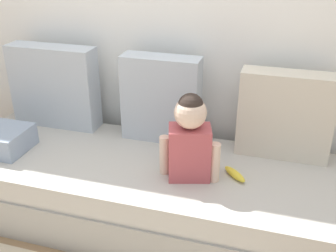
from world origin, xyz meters
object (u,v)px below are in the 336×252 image
at_px(couch, 146,190).
at_px(throw_pillow_center, 161,99).
at_px(throw_pillow_left, 55,86).
at_px(toddler, 190,137).
at_px(banana, 235,174).
at_px(throw_pillow_right, 285,115).

bearing_deg(couch, throw_pillow_center, 90.00).
bearing_deg(throw_pillow_left, throw_pillow_center, 0.00).
bearing_deg(throw_pillow_center, toddler, -54.51).
height_order(throw_pillow_center, banana, throw_pillow_center).
bearing_deg(throw_pillow_left, throw_pillow_right, 0.00).
distance_m(couch, banana, 0.56).
xyz_separation_m(throw_pillow_center, banana, (0.52, -0.33, -0.25)).
xyz_separation_m(throw_pillow_left, banana, (1.27, -0.33, -0.25)).
distance_m(throw_pillow_center, banana, 0.67).
bearing_deg(banana, throw_pillow_center, 147.53).
bearing_deg(throw_pillow_right, throw_pillow_left, 180.00).
xyz_separation_m(couch, throw_pillow_center, (0.00, 0.32, 0.47)).
height_order(couch, banana, banana).
height_order(throw_pillow_center, toddler, throw_pillow_center).
xyz_separation_m(couch, toddler, (0.28, -0.07, 0.44)).
xyz_separation_m(throw_pillow_right, toddler, (-0.46, -0.39, -0.02)).
xyz_separation_m(throw_pillow_left, throw_pillow_right, (1.49, 0.00, -0.02)).
xyz_separation_m(toddler, banana, (0.24, 0.06, -0.22)).
height_order(throw_pillow_left, toddler, throw_pillow_left).
relative_size(throw_pillow_center, toddler, 1.12).
bearing_deg(banana, throw_pillow_left, 165.32).
bearing_deg(toddler, throw_pillow_center, 125.49).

